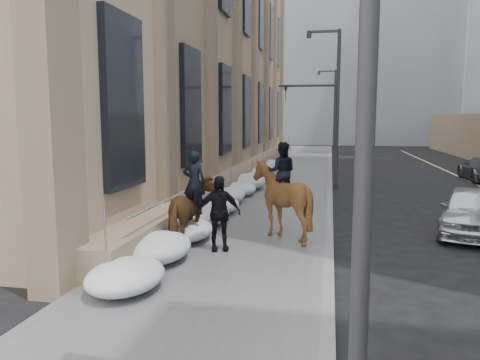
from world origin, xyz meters
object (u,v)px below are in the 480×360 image
(mounted_horse_right, at_px, (281,196))
(car_silver, at_px, (472,211))
(mounted_horse_left, at_px, (193,210))
(pedestrian, at_px, (219,213))

(mounted_horse_right, xyz_separation_m, car_silver, (5.71, 1.94, -0.58))
(mounted_horse_left, xyz_separation_m, car_silver, (7.97, 3.32, -0.38))
(pedestrian, relative_size, car_silver, 0.46)
(mounted_horse_right, relative_size, pedestrian, 1.40)
(car_silver, bearing_deg, mounted_horse_left, -140.95)
(mounted_horse_left, height_order, car_silver, mounted_horse_left)
(mounted_horse_right, bearing_deg, car_silver, -165.24)
(mounted_horse_left, bearing_deg, car_silver, -155.35)
(mounted_horse_left, relative_size, car_silver, 0.60)
(pedestrian, height_order, car_silver, pedestrian)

